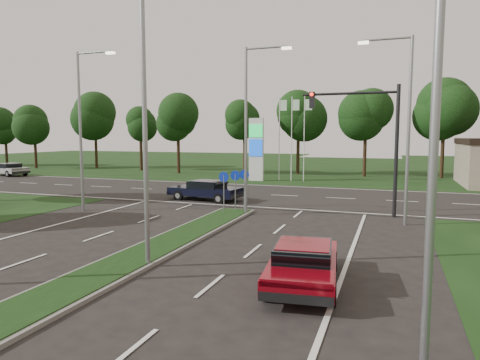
% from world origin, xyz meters
% --- Properties ---
extents(verge_far, '(160.00, 50.00, 0.02)m').
position_xyz_m(verge_far, '(0.00, 55.00, 0.00)').
color(verge_far, black).
rests_on(verge_far, ground).
extents(cross_road, '(160.00, 12.00, 0.02)m').
position_xyz_m(cross_road, '(0.00, 24.00, 0.00)').
color(cross_road, black).
rests_on(cross_road, ground).
extents(median_kerb, '(2.00, 26.00, 0.12)m').
position_xyz_m(median_kerb, '(0.00, 4.00, 0.06)').
color(median_kerb, slate).
rests_on(median_kerb, ground).
extents(streetlight_median_near, '(2.53, 0.22, 9.00)m').
position_xyz_m(streetlight_median_near, '(1.00, 6.00, 5.08)').
color(streetlight_median_near, gray).
rests_on(streetlight_median_near, ground).
extents(streetlight_median_far, '(2.53, 0.22, 9.00)m').
position_xyz_m(streetlight_median_far, '(1.00, 16.00, 5.08)').
color(streetlight_median_far, gray).
rests_on(streetlight_median_far, ground).
extents(streetlight_left_far, '(2.53, 0.22, 9.00)m').
position_xyz_m(streetlight_left_far, '(-8.30, 14.00, 5.08)').
color(streetlight_left_far, gray).
rests_on(streetlight_left_far, ground).
extents(streetlight_right_far, '(2.53, 0.22, 9.00)m').
position_xyz_m(streetlight_right_far, '(8.80, 16.00, 5.08)').
color(streetlight_right_far, gray).
rests_on(streetlight_right_far, ground).
extents(streetlight_right_near, '(2.53, 0.22, 9.00)m').
position_xyz_m(streetlight_right_near, '(8.80, 2.00, 5.08)').
color(streetlight_right_near, gray).
rests_on(streetlight_right_near, ground).
extents(traffic_signal, '(5.10, 0.42, 7.00)m').
position_xyz_m(traffic_signal, '(7.19, 18.00, 4.65)').
color(traffic_signal, black).
rests_on(traffic_signal, ground).
extents(median_signs, '(1.16, 1.76, 2.38)m').
position_xyz_m(median_signs, '(0.00, 16.40, 1.71)').
color(median_signs, gray).
rests_on(median_signs, ground).
extents(gas_pylon, '(5.80, 1.26, 8.00)m').
position_xyz_m(gas_pylon, '(-3.79, 33.05, 3.20)').
color(gas_pylon, silver).
rests_on(gas_pylon, ground).
extents(treeline_far, '(6.00, 6.00, 9.90)m').
position_xyz_m(treeline_far, '(0.10, 39.93, 6.83)').
color(treeline_far, black).
rests_on(treeline_far, ground).
extents(red_sedan, '(2.37, 4.72, 1.25)m').
position_xyz_m(red_sedan, '(6.00, 6.02, 0.67)').
color(red_sedan, maroon).
rests_on(red_sedan, ground).
extents(navy_sedan, '(5.14, 2.67, 1.35)m').
position_xyz_m(navy_sedan, '(-3.40, 20.00, 0.73)').
color(navy_sedan, black).
rests_on(navy_sedan, ground).
extents(far_car_a, '(5.10, 3.04, 1.37)m').
position_xyz_m(far_car_a, '(-30.89, 28.99, 0.74)').
color(far_car_a, '#A9A9A9').
rests_on(far_car_a, ground).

